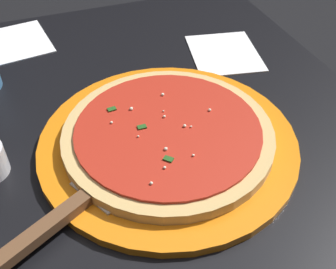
% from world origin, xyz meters
% --- Properties ---
extents(restaurant_table, '(1.04, 0.69, 0.73)m').
position_xyz_m(restaurant_table, '(0.00, 0.00, 0.58)').
color(restaurant_table, black).
rests_on(restaurant_table, ground_plane).
extents(serving_plate, '(0.36, 0.36, 0.01)m').
position_xyz_m(serving_plate, '(0.06, -0.01, 0.73)').
color(serving_plate, orange).
rests_on(serving_plate, restaurant_table).
extents(pizza, '(0.29, 0.29, 0.02)m').
position_xyz_m(pizza, '(0.06, -0.01, 0.75)').
color(pizza, '#DBB26B').
rests_on(pizza, serving_plate).
extents(pizza_server, '(0.14, 0.21, 0.01)m').
position_xyz_m(pizza_server, '(-0.02, 0.14, 0.74)').
color(pizza_server, silver).
rests_on(pizza_server, serving_plate).
extents(napkin_folded_right, '(0.16, 0.15, 0.00)m').
position_xyz_m(napkin_folded_right, '(0.42, 0.17, 0.73)').
color(napkin_folded_right, white).
rests_on(napkin_folded_right, restaurant_table).
extents(napkin_loose_left, '(0.16, 0.15, 0.00)m').
position_xyz_m(napkin_loose_left, '(0.25, -0.19, 0.73)').
color(napkin_loose_left, white).
rests_on(napkin_loose_left, restaurant_table).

